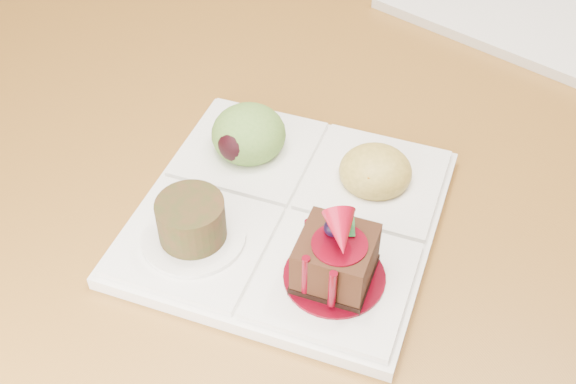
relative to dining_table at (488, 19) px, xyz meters
The scene contains 3 objects.
ground 0.68m from the dining_table, ahead, with size 6.00×6.00×0.00m, color #543018.
dining_table is the anchor object (origin of this frame).
sampler_plate 0.52m from the dining_table, 89.54° to the right, with size 0.29×0.29×0.10m.
Camera 1 is at (0.23, -0.87, 1.20)m, focal length 45.00 mm.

